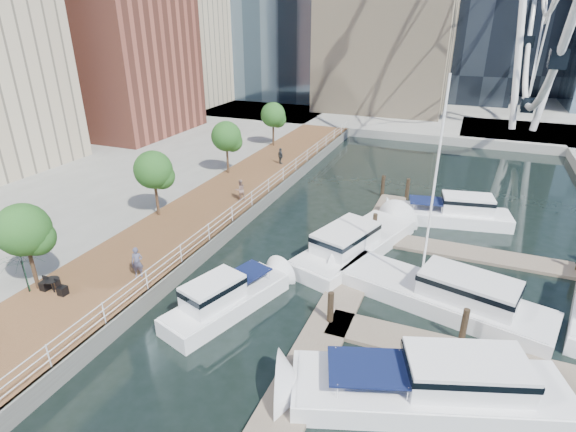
# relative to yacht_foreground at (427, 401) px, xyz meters

# --- Properties ---
(boardwalk) EXTENTS (6.00, 60.00, 1.00)m
(boardwalk) POSITION_rel_yacht_foreground_xyz_m (-16.93, 10.17, 0.50)
(boardwalk) COLOR brown
(boardwalk) RESTS_ON ground
(seawall) EXTENTS (0.25, 60.00, 1.00)m
(seawall) POSITION_rel_yacht_foreground_xyz_m (-13.93, 10.17, 0.50)
(seawall) COLOR #595954
(seawall) RESTS_ON ground
(land_far) EXTENTS (200.00, 114.00, 1.00)m
(land_far) POSITION_rel_yacht_foreground_xyz_m (-7.93, 97.17, 0.50)
(land_far) COLOR gray
(land_far) RESTS_ON ground
(pier) EXTENTS (14.00, 12.00, 1.00)m
(pier) POSITION_rel_yacht_foreground_xyz_m (6.07, 47.17, 0.50)
(pier) COLOR gray
(pier) RESTS_ON ground
(railing) EXTENTS (0.10, 60.00, 1.05)m
(railing) POSITION_rel_yacht_foreground_xyz_m (-14.03, 10.17, 1.52)
(railing) COLOR white
(railing) RESTS_ON boardwalk
(floating_docks) EXTENTS (16.00, 34.00, 2.60)m
(floating_docks) POSITION_rel_yacht_foreground_xyz_m (0.04, 5.15, 0.49)
(floating_docks) COLOR #6D6051
(floating_docks) RESTS_ON ground
(midrise_condos) EXTENTS (19.00, 67.00, 28.00)m
(midrise_condos) POSITION_rel_yacht_foreground_xyz_m (-41.50, 21.99, 13.42)
(midrise_condos) COLOR #BCAD8E
(midrise_condos) RESTS_ON ground
(street_trees) EXTENTS (2.60, 42.60, 4.60)m
(street_trees) POSITION_rel_yacht_foreground_xyz_m (-19.33, 9.17, 4.29)
(street_trees) COLOR #3F2B1C
(street_trees) RESTS_ON ground
(yacht_foreground) EXTENTS (11.96, 6.64, 2.15)m
(yacht_foreground) POSITION_rel_yacht_foreground_xyz_m (0.00, 0.00, 0.00)
(yacht_foreground) COLOR white
(yacht_foreground) RESTS_ON ground
(pedestrian_near) EXTENTS (0.73, 0.63, 1.69)m
(pedestrian_near) POSITION_rel_yacht_foreground_xyz_m (-15.27, 2.02, 1.84)
(pedestrian_near) COLOR #47475E
(pedestrian_near) RESTS_ON boardwalk
(pedestrian_mid) EXTENTS (0.97, 0.99, 1.61)m
(pedestrian_mid) POSITION_rel_yacht_foreground_xyz_m (-15.32, 13.83, 1.81)
(pedestrian_mid) COLOR gray
(pedestrian_mid) RESTS_ON boardwalk
(pedestrian_far) EXTENTS (0.93, 0.85, 1.53)m
(pedestrian_far) POSITION_rel_yacht_foreground_xyz_m (-16.04, 23.35, 1.76)
(pedestrian_far) COLOR #31373D
(pedestrian_far) RESTS_ON boardwalk
(moored_yachts) EXTENTS (22.51, 35.67, 11.50)m
(moored_yachts) POSITION_rel_yacht_foreground_xyz_m (-0.60, 6.82, 0.00)
(moored_yachts) COLOR silver
(moored_yachts) RESTS_ON ground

